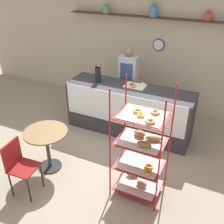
# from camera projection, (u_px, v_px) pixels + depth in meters

# --- Properties ---
(ground_plane) EXTENTS (14.00, 14.00, 0.00)m
(ground_plane) POSITION_uv_depth(u_px,v_px,m) (102.00, 165.00, 4.63)
(ground_plane) COLOR gray
(back_wall) EXTENTS (10.00, 0.30, 2.70)m
(back_wall) POSITION_uv_depth(u_px,v_px,m) (153.00, 51.00, 6.01)
(back_wall) COLOR beige
(back_wall) RESTS_ON ground_plane
(display_counter) EXTENTS (2.55, 0.71, 1.00)m
(display_counter) POSITION_uv_depth(u_px,v_px,m) (129.00, 110.00, 5.35)
(display_counter) COLOR #333338
(display_counter) RESTS_ON ground_plane
(pastry_rack) EXTENTS (0.72, 0.55, 1.78)m
(pastry_rack) POSITION_uv_depth(u_px,v_px,m) (141.00, 151.00, 3.71)
(pastry_rack) COLOR #A51919
(pastry_rack) RESTS_ON ground_plane
(person_worker) EXTENTS (0.40, 0.23, 1.65)m
(person_worker) POSITION_uv_depth(u_px,v_px,m) (128.00, 81.00, 5.66)
(person_worker) COLOR #282833
(person_worker) RESTS_ON ground_plane
(cafe_table) EXTENTS (0.72, 0.72, 0.73)m
(cafe_table) POSITION_uv_depth(u_px,v_px,m) (47.00, 141.00, 4.32)
(cafe_table) COLOR #262628
(cafe_table) RESTS_ON ground_plane
(cafe_chair) EXTENTS (0.41, 0.41, 0.88)m
(cafe_chair) POSITION_uv_depth(u_px,v_px,m) (19.00, 163.00, 3.85)
(cafe_chair) COLOR black
(cafe_chair) RESTS_ON ground_plane
(coffee_carafe) EXTENTS (0.11, 0.11, 0.36)m
(coffee_carafe) POSITION_uv_depth(u_px,v_px,m) (98.00, 74.00, 5.26)
(coffee_carafe) COLOR black
(coffee_carafe) RESTS_ON display_counter
(donut_tray_counter) EXTENTS (0.42, 0.31, 0.05)m
(donut_tray_counter) POSITION_uv_depth(u_px,v_px,m) (136.00, 85.00, 5.14)
(donut_tray_counter) COLOR white
(donut_tray_counter) RESTS_ON display_counter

